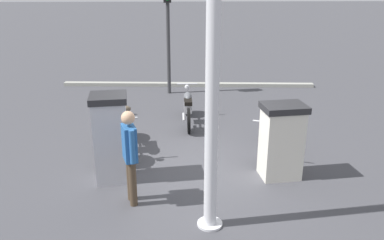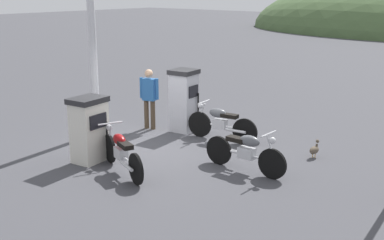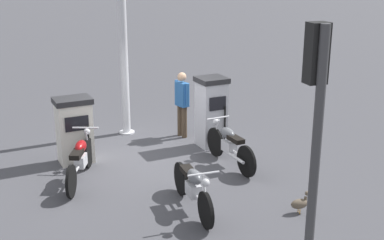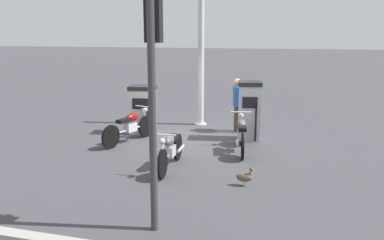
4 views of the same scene
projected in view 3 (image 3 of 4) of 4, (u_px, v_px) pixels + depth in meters
ground_plane at (153, 162)px, 11.58m from camera, size 120.00×120.00×0.00m
fuel_pump_near at (74, 130)px, 11.36m from camera, size 0.70×0.87×1.48m
fuel_pump_far at (211, 112)px, 12.32m from camera, size 0.73×0.75×1.70m
motorcycle_near_pump at (80, 159)px, 10.47m from camera, size 2.04×0.92×0.96m
motorcycle_far_pump at (229, 144)px, 11.23m from camera, size 1.99×0.56×0.98m
motorcycle_extra at (193, 187)px, 9.20m from camera, size 2.02×0.56×0.96m
attendant_person at (182, 100)px, 12.94m from camera, size 0.57×0.30×1.68m
wandering_duck at (300, 203)px, 9.19m from camera, size 0.17×0.41×0.41m
roadside_traffic_light at (315, 121)px, 6.15m from camera, size 0.38×0.24×3.69m
canopy_support_pole at (123, 46)px, 12.80m from camera, size 0.40×0.40×4.71m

